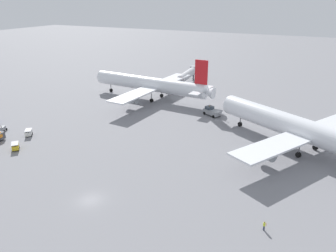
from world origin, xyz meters
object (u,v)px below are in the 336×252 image
ground_crew_wing_walker_right (264,226)px  jet_bridge (189,74)px  airliner_at_gate_left (150,84)px  airliner_being_pushed (300,129)px  pushback_tug (212,111)px  gse_baggage_cart_trailing (29,133)px  gse_gpu_cart_small (3,129)px  gse_baggage_cart_near_cluster (15,146)px

ground_crew_wing_walker_right → jet_bridge: size_ratio=0.07×
airliner_at_gate_left → jet_bridge: 28.15m
airliner_being_pushed → pushback_tug: (-26.46, 14.24, -4.05)m
airliner_being_pushed → airliner_at_gate_left: bearing=157.7°
airliner_being_pushed → gse_baggage_cart_trailing: (-64.50, -22.55, -4.43)m
gse_gpu_cart_small → ground_crew_wing_walker_right: (72.03, -9.79, 0.02)m
gse_baggage_cart_near_cluster → gse_gpu_cart_small: bearing=152.7°
airliner_at_gate_left → airliner_being_pushed: 56.36m
gse_gpu_cart_small → gse_baggage_cart_trailing: (8.83, 0.98, 0.07)m
airliner_being_pushed → gse_baggage_cart_trailing: size_ratio=14.84×
airliner_at_gate_left → ground_crew_wing_walker_right: bearing=-47.1°
airliner_being_pushed → gse_baggage_cart_near_cluster: (-60.57, -30.11, -4.43)m
airliner_at_gate_left → airliner_being_pushed: (52.16, -21.36, -0.03)m
airliner_being_pushed → gse_baggage_cart_near_cluster: bearing=-153.6°
airliner_at_gate_left → gse_baggage_cart_trailing: size_ratio=15.94×
airliner_at_gate_left → ground_crew_wing_walker_right: 74.82m
airliner_at_gate_left → gse_baggage_cart_near_cluster: (-8.42, -51.47, -4.46)m
gse_baggage_cart_near_cluster → ground_crew_wing_walker_right: size_ratio=1.96×
airliner_being_pushed → jet_bridge: airliner_being_pushed is taller
ground_crew_wing_walker_right → jet_bridge: (-47.59, 82.61, 3.16)m
airliner_being_pushed → gse_baggage_cart_trailing: 68.47m
gse_gpu_cart_small → jet_bridge: (24.45, 72.82, 3.18)m
gse_gpu_cart_small → pushback_tug: bearing=38.9°
gse_baggage_cart_trailing → jet_bridge: size_ratio=0.14×
airliner_at_gate_left → ground_crew_wing_walker_right: airliner_at_gate_left is taller
gse_baggage_cart_near_cluster → ground_crew_wing_walker_right: bearing=-3.1°
gse_gpu_cart_small → jet_bridge: jet_bridge is taller
gse_gpu_cart_small → ground_crew_wing_walker_right: size_ratio=1.66×
gse_gpu_cart_small → ground_crew_wing_walker_right: gse_gpu_cart_small is taller
airliner_at_gate_left → ground_crew_wing_walker_right: (50.87, -54.69, -4.51)m
airliner_at_gate_left → gse_gpu_cart_small: (-21.17, -44.90, -4.53)m
gse_gpu_cart_small → gse_baggage_cart_near_cluster: gse_gpu_cart_small is taller
airliner_at_gate_left → gse_gpu_cart_small: 49.84m
pushback_tug → jet_bridge: 41.70m
gse_baggage_cart_near_cluster → ground_crew_wing_walker_right: gse_baggage_cart_near_cluster is taller
jet_bridge → gse_baggage_cart_near_cluster: bearing=-98.4°
gse_gpu_cart_small → gse_baggage_cart_trailing: bearing=6.3°
airliner_at_gate_left → pushback_tug: size_ratio=5.83×
airliner_being_pushed → gse_baggage_cart_trailing: airliner_being_pushed is taller
airliner_at_gate_left → ground_crew_wing_walker_right: size_ratio=31.49×
pushback_tug → gse_gpu_cart_small: size_ratio=3.26×
airliner_being_pushed → jet_bridge: 69.43m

